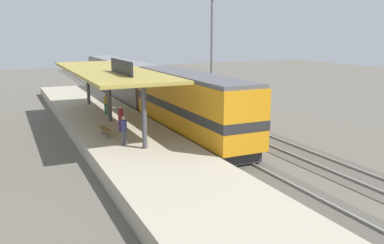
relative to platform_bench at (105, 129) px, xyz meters
name	(u,v)px	position (x,y,z in m)	size (l,w,h in m)	color
ground_plane	(191,124)	(8.00, 4.32, -1.34)	(120.00, 120.00, 0.00)	#5B564C
track_near	(168,126)	(6.00, 4.32, -1.31)	(3.20, 110.00, 0.16)	#4E4941
track_far	(219,121)	(10.60, 4.32, -1.31)	(3.20, 110.00, 0.16)	#4E4941
platform	(111,127)	(1.40, 4.32, -0.89)	(6.00, 44.00, 0.90)	#A89E89
station_canopy	(109,72)	(1.40, 4.23, 3.19)	(5.20, 18.00, 4.70)	#47474C
platform_bench	(105,129)	(0.00, 0.00, 0.00)	(0.44, 1.70, 0.50)	#333338
locomotive	(190,105)	(6.00, 0.11, 1.07)	(2.93, 14.43, 4.44)	#28282D
passenger_carriage_single	(121,80)	(6.00, 18.11, 0.97)	(2.90, 20.00, 4.24)	#28282D
light_mast	(212,21)	(13.80, 11.84, 7.05)	(1.10, 1.10, 11.70)	slate
person_waiting	(121,117)	(1.27, 0.87, 0.51)	(0.34, 0.34, 1.71)	#663375
person_walking	(124,129)	(0.54, -2.52, 0.51)	(0.34, 0.34, 1.71)	#4C4C51
person_boarding	(106,102)	(1.76, 6.97, 0.51)	(0.34, 0.34, 1.71)	#23603D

